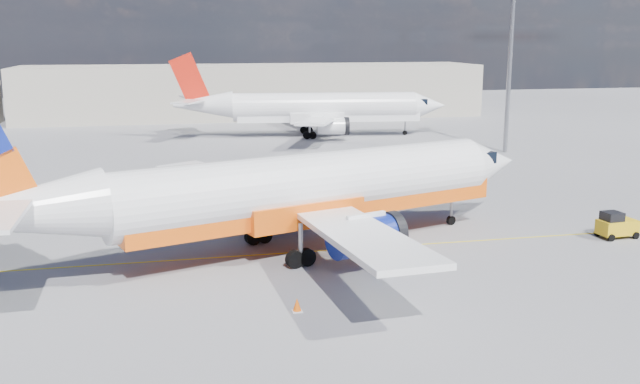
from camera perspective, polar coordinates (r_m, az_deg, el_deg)
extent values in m
plane|color=slate|center=(39.08, 1.31, -5.97)|extent=(240.00, 240.00, 0.00)
cube|color=yellow|center=(41.86, 0.34, -4.71)|extent=(70.00, 0.15, 0.01)
cube|color=#A69E8F|center=(112.21, -5.32, 8.04)|extent=(70.00, 14.00, 8.00)
cylinder|color=white|center=(41.23, -0.74, 0.60)|extent=(23.70, 11.06, 3.67)
cone|color=white|center=(49.68, 13.41, 2.28)|extent=(5.27, 4.86, 3.67)
cone|color=white|center=(36.09, -22.77, -1.46)|extent=(8.28, 5.72, 3.49)
cube|color=black|center=(48.55, 12.16, 2.82)|extent=(2.53, 2.94, 0.76)
cube|color=#E1540E|center=(41.77, -0.10, -0.99)|extent=(23.50, 10.45, 1.30)
cube|color=white|center=(47.32, -7.06, 0.83)|extent=(9.90, 12.79, 0.87)
cube|color=white|center=(34.40, 3.29, -3.46)|extent=(4.49, 13.20, 0.87)
cylinder|color=navy|center=(46.07, -3.20, -0.71)|extent=(4.34, 3.19, 2.05)
cylinder|color=navy|center=(38.00, 3.68, -3.55)|extent=(4.34, 3.19, 2.05)
cylinder|color=black|center=(46.88, -1.33, -0.47)|extent=(1.24, 2.32, 2.27)
cylinder|color=black|center=(38.98, 5.77, -3.18)|extent=(1.24, 2.32, 2.27)
cylinder|color=gray|center=(48.01, 10.48, -1.03)|extent=(0.25, 0.25, 2.27)
cylinder|color=black|center=(48.26, 10.43, -2.24)|extent=(0.66, 0.44, 0.61)
cylinder|color=black|center=(43.28, -4.94, -3.52)|extent=(1.05, 0.70, 0.97)
cylinder|color=black|center=(38.87, -1.56, -5.32)|extent=(1.05, 0.70, 0.97)
cylinder|color=white|center=(89.70, 0.35, 6.85)|extent=(23.01, 6.12, 3.52)
cone|color=white|center=(92.09, 8.76, 6.85)|extent=(4.52, 3.97, 3.52)
cone|color=white|center=(89.33, -9.33, 6.90)|extent=(7.58, 4.15, 3.34)
cube|color=black|center=(91.69, 7.89, 7.21)|extent=(2.02, 2.57, 0.72)
cube|color=white|center=(89.87, 0.68, 6.10)|extent=(22.93, 5.51, 1.24)
cube|color=white|center=(96.81, -1.02, 6.70)|extent=(4.87, 12.73, 0.83)
cube|color=white|center=(82.48, -0.19, 5.72)|extent=(7.47, 12.78, 0.83)
cylinder|color=white|center=(94.55, 0.36, 5.97)|extent=(3.93, 2.38, 1.96)
cylinder|color=white|center=(85.37, 1.03, 5.28)|extent=(3.93, 2.38, 1.96)
cylinder|color=black|center=(94.74, 1.36, 5.98)|extent=(0.76, 2.22, 2.17)
cylinder|color=black|center=(85.57, 2.14, 5.29)|extent=(0.76, 2.22, 2.17)
cube|color=red|center=(89.21, -10.40, 8.89)|extent=(4.86, 0.87, 6.45)
cube|color=white|center=(92.67, -10.18, 7.48)|extent=(3.25, 5.52, 0.19)
cube|color=white|center=(86.09, -10.51, 7.11)|extent=(4.22, 5.65, 0.19)
cylinder|color=gray|center=(91.63, 6.82, 5.35)|extent=(0.21, 0.21, 2.17)
cylinder|color=black|center=(91.75, 6.81, 4.73)|extent=(0.60, 0.31, 0.58)
cylinder|color=black|center=(92.32, -1.10, 4.97)|extent=(0.97, 0.50, 0.93)
cylinder|color=black|center=(87.42, -0.83, 4.56)|extent=(0.97, 0.50, 0.93)
cylinder|color=black|center=(48.10, 21.33, -3.04)|extent=(0.47, 0.22, 0.45)
cylinder|color=black|center=(47.16, 22.27, -3.41)|extent=(0.47, 0.22, 0.45)
cylinder|color=black|center=(49.23, 22.98, -2.84)|extent=(0.47, 0.22, 0.45)
cylinder|color=black|center=(48.30, 23.94, -3.20)|extent=(0.47, 0.22, 0.45)
cube|color=gold|center=(48.08, 22.68, -2.60)|extent=(2.45, 1.45, 0.90)
cube|color=black|center=(47.62, 22.33, -1.81)|extent=(1.17, 1.17, 0.54)
cube|color=white|center=(32.95, -1.85, -9.49)|extent=(0.46, 0.46, 0.05)
cone|color=#F95D09|center=(32.83, -1.85, -8.97)|extent=(0.39, 0.39, 0.60)
cylinder|color=gray|center=(79.02, 14.99, 10.84)|extent=(0.47, 0.47, 21.58)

